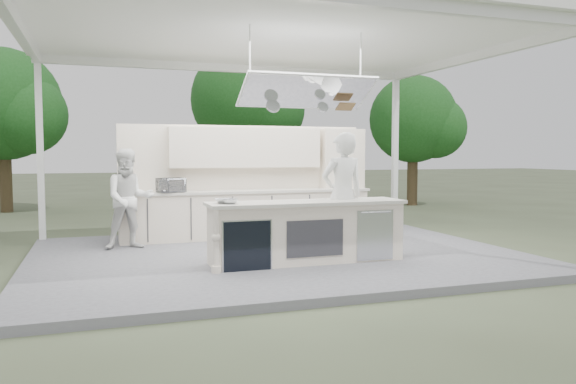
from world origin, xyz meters
name	(u,v)px	position (x,y,z in m)	size (l,w,h in m)	color
ground	(277,260)	(0.00, 0.00, 0.00)	(90.00, 90.00, 0.00)	#4E593D
stage_deck	(277,256)	(0.00, 0.00, 0.06)	(8.00, 6.00, 0.12)	slate
tent	(277,38)	(0.00, -0.01, 3.71)	(8.20, 6.20, 3.86)	white
demo_island	(306,232)	(0.18, -0.91, 0.60)	(3.10, 0.79, 0.95)	beige
back_counter	(248,213)	(0.00, 1.90, 0.60)	(5.08, 0.72, 0.95)	beige
back_wall_unit	(266,165)	(0.44, 2.11, 1.57)	(5.05, 0.48, 2.25)	beige
tree_cluster	(182,108)	(-0.16, 9.77, 3.29)	(19.55, 9.40, 5.85)	#4F3E27
head_chef	(343,195)	(0.90, -0.70, 1.13)	(0.74, 0.48, 2.03)	white
sous_chef	(129,199)	(-2.34, 1.26, 1.01)	(0.86, 0.67, 1.77)	silver
toaster_oven	(171,185)	(-1.55, 1.70, 1.21)	(0.49, 0.33, 0.27)	#BBBDC2
bowl_large	(224,201)	(-1.10, -0.87, 1.10)	(0.28, 0.28, 0.07)	silver
bowl_small	(230,201)	(-1.03, -0.98, 1.11)	(0.23, 0.23, 0.07)	silver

